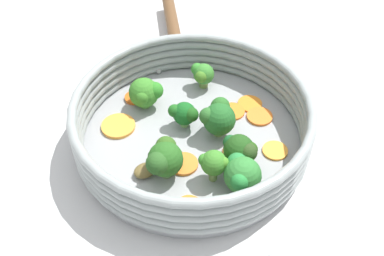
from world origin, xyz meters
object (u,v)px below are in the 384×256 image
Objects in this scene: carrot_slice_8 at (260,116)px; broccoli_floret_7 at (146,93)px; carrot_slice_0 at (236,152)px; carrot_slice_4 at (189,207)px; carrot_slice_5 at (250,104)px; broccoli_floret_0 at (218,117)px; broccoli_floret_2 at (242,174)px; broccoli_floret_4 at (214,163)px; carrot_slice_7 at (233,111)px; carrot_slice_1 at (118,126)px; mushroom_piece_0 at (145,170)px; carrot_slice_6 at (133,98)px; carrot_slice_3 at (184,164)px; broccoli_floret_3 at (240,150)px; skillet at (192,139)px; broccoli_floret_5 at (164,158)px; broccoli_floret_1 at (184,113)px; broccoli_floret_6 at (202,74)px; carrot_slice_2 at (275,151)px.

broccoli_floret_7 is (0.14, 0.09, 0.02)m from carrot_slice_8.
carrot_slice_4 is (-0.01, 0.11, 0.00)m from carrot_slice_0.
carrot_slice_8 is at bearing -78.45° from carrot_slice_0.
carrot_slice_5 is 0.08m from broccoli_floret_0.
broccoli_floret_2 reaches higher than broccoli_floret_4.
carrot_slice_1 is at bearing 52.16° from carrot_slice_7.
broccoli_floret_7 is 0.13m from mushroom_piece_0.
carrot_slice_5 is 1.25× the size of carrot_slice_6.
carrot_slice_3 is 0.15m from carrot_slice_5.
broccoli_floret_0 is at bearing -143.15° from carrot_slice_1.
carrot_slice_6 is at bearing 0.74° from broccoli_floret_3.
mushroom_piece_0 reaches higher than carrot_slice_8.
skillet is at bearing 78.06° from carrot_slice_5.
broccoli_floret_7 is (0.09, -0.00, 0.03)m from skillet.
broccoli_floret_5 is (-0.01, 0.15, 0.03)m from carrot_slice_7.
broccoli_floret_3 reaches higher than carrot_slice_3.
broccoli_floret_1 reaches higher than carrot_slice_5.
skillet is at bearing -50.29° from carrot_slice_4.
carrot_slice_0 is at bearing 163.57° from broccoli_floret_0.
carrot_slice_8 is 0.13m from broccoli_floret_2.
carrot_slice_3 is at bearing 58.59° from carrot_slice_0.
broccoli_floret_4 is 0.85× the size of broccoli_floret_5.
carrot_slice_6 reaches higher than carrot_slice_5.
broccoli_floret_6 is (0.14, -0.09, -0.01)m from broccoli_floret_3.
broccoli_floret_2 is (-0.04, 0.04, 0.03)m from carrot_slice_0.
broccoli_floret_5 is (0.05, 0.03, 0.00)m from broccoli_floret_4.
carrot_slice_0 is at bearing -175.13° from broccoli_floret_1.
carrot_slice_6 is at bearing -25.27° from carrot_slice_4.
broccoli_floret_7 reaches higher than carrot_slice_5.
broccoli_floret_1 is at bearing -45.51° from carrot_slice_4.
broccoli_floret_3 reaches higher than carrot_slice_6.
carrot_slice_0 is 0.10m from broccoli_floret_5.
carrot_slice_2 is at bearing -100.05° from carrot_slice_4.
carrot_slice_6 is 0.59× the size of broccoli_floret_3.
skillet is at bearing -90.77° from mushroom_piece_0.
carrot_slice_3 is at bearing -123.01° from mushroom_piece_0.
carrot_slice_2 is 0.82× the size of broccoli_floret_1.
carrot_slice_0 is 0.12m from mushroom_piece_0.
broccoli_floret_1 is at bearing 49.95° from carrot_slice_8.
skillet is at bearing 160.34° from broccoli_floret_1.
skillet is 8.26× the size of carrot_slice_8.
carrot_slice_5 is at bearing -64.68° from carrot_slice_0.
broccoli_floret_7 reaches higher than mushroom_piece_0.
skillet is 8.14× the size of carrot_slice_3.
skillet is at bearing -29.30° from broccoli_floret_4.
carrot_slice_4 is (0.03, 0.14, 0.00)m from carrot_slice_2.
carrot_slice_0 is 0.93× the size of carrot_slice_3.
broccoli_floret_2 is at bearing 164.15° from broccoli_floret_1.
mushroom_piece_0 is (0.02, 0.02, -0.02)m from broccoli_floret_5.
broccoli_floret_7 reaches higher than carrot_slice_3.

